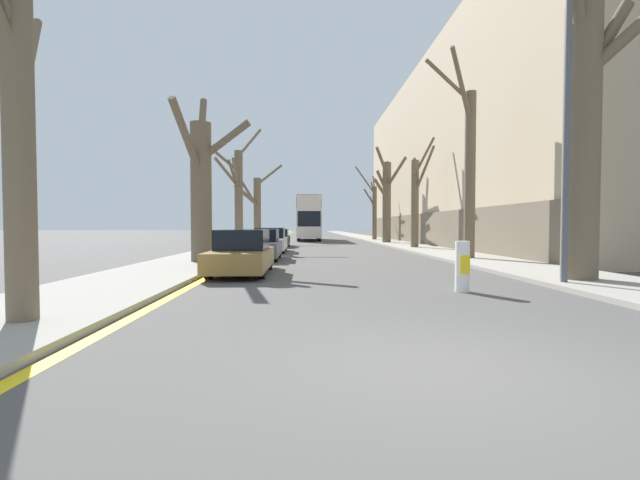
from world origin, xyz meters
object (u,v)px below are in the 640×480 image
at_px(street_tree_left_0, 15,120).
at_px(parked_car_3, 277,238).
at_px(street_tree_left_2, 238,193).
at_px(parked_car_2, 270,241).
at_px(traffic_bollard, 462,266).
at_px(lamp_post, 564,94).
at_px(double_decker_bus, 309,216).
at_px(street_tree_right_0, 584,132).
at_px(parked_car_1, 261,245).
at_px(street_tree_right_4, 374,208).
at_px(parked_car_0, 242,253).
at_px(street_tree_right_3, 387,198).
at_px(street_tree_right_1, 468,164).
at_px(street_tree_left_1, 201,185).
at_px(street_tree_right_2, 416,199).
at_px(street_tree_left_3, 257,206).

relative_size(street_tree_left_0, parked_car_3, 1.64).
distance_m(street_tree_left_2, parked_car_2, 4.56).
height_order(parked_car_2, parked_car_3, parked_car_2).
bearing_deg(traffic_bollard, lamp_post, 14.21).
relative_size(double_decker_bus, parked_car_2, 2.43).
xyz_separation_m(street_tree_left_2, street_tree_right_0, (11.60, -16.55, 0.35)).
bearing_deg(parked_car_1, street_tree_right_0, -42.05).
distance_m(street_tree_right_4, double_decker_bus, 6.91).
bearing_deg(parked_car_1, lamp_post, -46.85).
distance_m(street_tree_left_2, parked_car_1, 8.94).
distance_m(double_decker_bus, traffic_bollard, 35.90).
relative_size(double_decker_bus, parked_car_0, 2.50).
bearing_deg(street_tree_right_4, street_tree_right_3, -91.28).
relative_size(street_tree_left_2, street_tree_right_4, 1.04).
height_order(street_tree_right_1, lamp_post, street_tree_right_1).
xyz_separation_m(parked_car_0, parked_car_2, (0.00, 11.25, 0.01)).
height_order(street_tree_left_1, parked_car_2, street_tree_left_1).
xyz_separation_m(street_tree_right_3, street_tree_right_4, (0.18, 7.98, -0.59)).
bearing_deg(lamp_post, street_tree_right_4, 88.66).
bearing_deg(street_tree_right_0, parked_car_3, 114.77).
bearing_deg(traffic_bollard, street_tree_left_1, 136.63).
bearing_deg(street_tree_left_2, parked_car_1, -74.45).
distance_m(street_tree_right_4, parked_car_0, 32.20).
bearing_deg(parked_car_2, street_tree_right_2, 18.09).
bearing_deg(street_tree_right_3, street_tree_left_1, -119.81).
bearing_deg(street_tree_left_0, street_tree_left_3, 90.04).
bearing_deg(street_tree_right_4, parked_car_0, -106.71).
bearing_deg(street_tree_left_0, street_tree_right_3, 69.38).
relative_size(street_tree_right_4, traffic_bollard, 6.70).
distance_m(street_tree_right_3, lamp_post, 26.04).
bearing_deg(street_tree_left_2, street_tree_right_1, -38.16).
bearing_deg(street_tree_left_2, street_tree_right_0, -54.96).
bearing_deg(street_tree_left_1, street_tree_left_2, 91.03).
bearing_deg(street_tree_right_2, parked_car_3, 160.86).
bearing_deg(street_tree_right_3, street_tree_left_3, 169.68).
bearing_deg(street_tree_right_3, parked_car_3, -150.14).
xyz_separation_m(street_tree_left_2, traffic_bollard, (7.93, -17.82, -3.06)).
height_order(street_tree_right_4, parked_car_1, street_tree_right_4).
xyz_separation_m(street_tree_left_3, parked_car_3, (2.27, -7.26, -2.70)).
height_order(double_decker_bus, parked_car_1, double_decker_bus).
bearing_deg(street_tree_left_3, parked_car_3, -72.64).
bearing_deg(street_tree_left_1, double_decker_bus, 80.98).
bearing_deg(street_tree_right_3, street_tree_left_0, -110.62).
height_order(street_tree_right_0, lamp_post, lamp_post).
height_order(parked_car_2, traffic_bollard, parked_car_2).
distance_m(street_tree_right_0, traffic_bollard, 5.18).
bearing_deg(double_decker_bus, street_tree_left_2, -104.72).
relative_size(street_tree_left_0, street_tree_right_2, 0.99).
bearing_deg(parked_car_2, street_tree_right_1, -34.84).
relative_size(street_tree_right_1, parked_car_3, 1.96).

